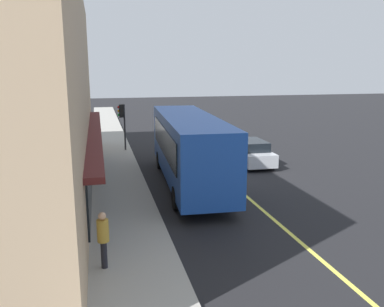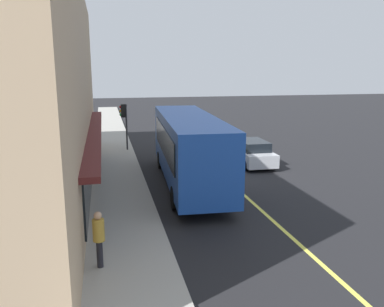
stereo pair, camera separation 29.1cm
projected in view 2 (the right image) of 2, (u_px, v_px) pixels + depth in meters
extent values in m
plane|color=black|center=(225.00, 178.00, 21.32)|extent=(120.00, 120.00, 0.00)
cube|color=#9E9B93|center=(119.00, 183.00, 20.10)|extent=(80.00, 2.69, 0.15)
cube|color=#D8D14C|center=(225.00, 178.00, 21.32)|extent=(36.00, 0.16, 0.01)
cube|color=#4C1919|center=(94.00, 133.00, 18.75)|extent=(16.80, 0.70, 0.20)
cube|color=black|center=(90.00, 160.00, 18.98)|extent=(14.40, 0.08, 2.00)
cube|color=#1E4CAD|center=(189.00, 146.00, 19.74)|extent=(11.12, 3.11, 3.00)
cube|color=black|center=(175.00, 124.00, 24.91)|extent=(0.24, 2.10, 1.80)
cube|color=black|center=(164.00, 141.00, 19.17)|extent=(8.79, 0.55, 1.32)
cube|color=black|center=(215.00, 139.00, 19.57)|extent=(8.79, 0.55, 1.32)
cube|color=#0CF259|center=(175.00, 110.00, 24.79)|extent=(0.19, 1.90, 0.36)
cube|color=#2D2D33|center=(175.00, 148.00, 25.35)|extent=(0.29, 2.41, 0.40)
cylinder|color=black|center=(161.00, 160.00, 23.27)|extent=(1.02, 0.35, 1.00)
cylinder|color=black|center=(198.00, 159.00, 23.63)|extent=(1.02, 0.35, 1.00)
cylinder|color=black|center=(175.00, 198.00, 16.48)|extent=(1.02, 0.35, 1.00)
cylinder|color=black|center=(228.00, 195.00, 16.84)|extent=(1.02, 0.35, 1.00)
cylinder|color=#2D2D33|center=(127.00, 127.00, 27.66)|extent=(0.12, 0.12, 3.20)
cube|color=black|center=(123.00, 111.00, 27.37)|extent=(0.30, 0.30, 0.90)
sphere|color=red|center=(120.00, 107.00, 27.28)|extent=(0.18, 0.18, 0.18)
sphere|color=orange|center=(121.00, 111.00, 27.34)|extent=(0.18, 0.18, 0.18)
sphere|color=green|center=(121.00, 115.00, 27.39)|extent=(0.18, 0.18, 0.18)
cube|color=#14666B|center=(213.00, 132.00, 32.87)|extent=(4.36, 1.95, 0.75)
cube|color=black|center=(212.00, 124.00, 32.87)|extent=(2.46, 1.60, 0.55)
cylinder|color=black|center=(228.00, 138.00, 31.79)|extent=(0.65, 0.24, 0.64)
cylinder|color=black|center=(208.00, 139.00, 31.38)|extent=(0.65, 0.24, 0.64)
cylinder|color=black|center=(217.00, 132.00, 34.47)|extent=(0.65, 0.24, 0.64)
cylinder|color=black|center=(199.00, 133.00, 34.06)|extent=(0.65, 0.24, 0.64)
cube|color=#B7BABF|center=(251.00, 155.00, 24.21)|extent=(4.34, 1.90, 0.75)
cube|color=black|center=(253.00, 145.00, 23.92)|extent=(2.44, 1.57, 0.55)
cylinder|color=black|center=(232.00, 155.00, 25.47)|extent=(0.65, 0.24, 0.64)
cylinder|color=black|center=(256.00, 154.00, 25.78)|extent=(0.65, 0.24, 0.64)
cylinder|color=black|center=(246.00, 165.00, 22.75)|extent=(0.65, 0.24, 0.64)
cylinder|color=black|center=(273.00, 164.00, 23.06)|extent=(0.65, 0.24, 0.64)
cylinder|color=black|center=(100.00, 254.00, 11.41)|extent=(0.18, 0.18, 0.82)
cylinder|color=#B28C33|center=(98.00, 230.00, 11.25)|extent=(0.34, 0.34, 0.65)
sphere|color=tan|center=(98.00, 216.00, 11.16)|extent=(0.23, 0.23, 0.23)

